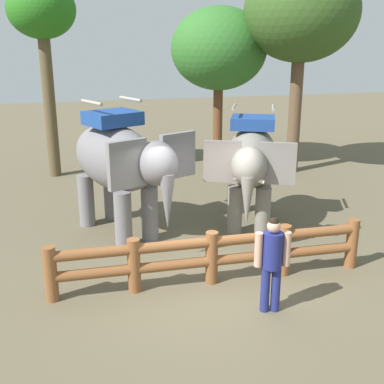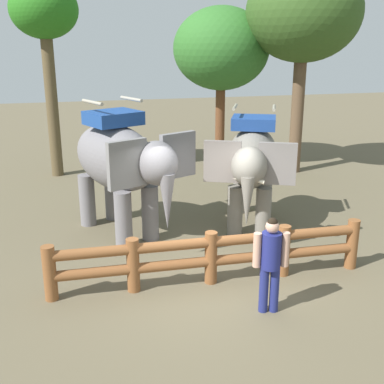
{
  "view_description": "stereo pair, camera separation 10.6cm",
  "coord_description": "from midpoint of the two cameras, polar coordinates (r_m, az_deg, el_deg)",
  "views": [
    {
      "loc": [
        -2.57,
        -8.18,
        4.55
      ],
      "look_at": [
        0.0,
        1.47,
        1.4
      ],
      "focal_mm": 45.57,
      "sensor_mm": 36.0,
      "label": 1
    },
    {
      "loc": [
        -2.47,
        -8.2,
        4.55
      ],
      "look_at": [
        0.0,
        1.47,
        1.4
      ],
      "focal_mm": 45.57,
      "sensor_mm": 36.0,
      "label": 2
    }
  ],
  "objects": [
    {
      "name": "elephant_center",
      "position": [
        11.96,
        7.28,
        3.55
      ],
      "size": [
        2.66,
        3.57,
        3.01
      ],
      "color": "gray",
      "rests_on": "ground"
    },
    {
      "name": "ground_plane",
      "position": [
        9.7,
        2.5,
        -10.47
      ],
      "size": [
        60.0,
        60.0,
        0.0
      ],
      "primitive_type": "plane",
      "color": "brown"
    },
    {
      "name": "elephant_near_left",
      "position": [
        11.44,
        -8.1,
        3.54
      ],
      "size": [
        2.87,
        3.84,
        3.24
      ],
      "color": "slate",
      "rests_on": "ground"
    },
    {
      "name": "tourist_woman_in_black",
      "position": [
        8.41,
        9.55,
        -7.68
      ],
      "size": [
        0.61,
        0.4,
        1.74
      ],
      "color": "navy",
      "rests_on": "ground"
    },
    {
      "name": "tree_far_right",
      "position": [
        17.32,
        13.12,
        19.66
      ],
      "size": [
        3.79,
        3.79,
        6.99
      ],
      "color": "brown",
      "rests_on": "ground"
    },
    {
      "name": "tree_far_left",
      "position": [
        17.06,
        -16.7,
        19.0
      ],
      "size": [
        2.16,
        2.16,
        6.36
      ],
      "color": "brown",
      "rests_on": "ground"
    },
    {
      "name": "log_fence",
      "position": [
        9.43,
        2.56,
        -7.26
      ],
      "size": [
        6.23,
        0.42,
        1.05
      ],
      "color": "brown",
      "rests_on": "ground"
    },
    {
      "name": "tree_back_center",
      "position": [
        17.89,
        3.62,
        16.32
      ],
      "size": [
        3.4,
        3.4,
        5.66
      ],
      "color": "brown",
      "rests_on": "ground"
    }
  ]
}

